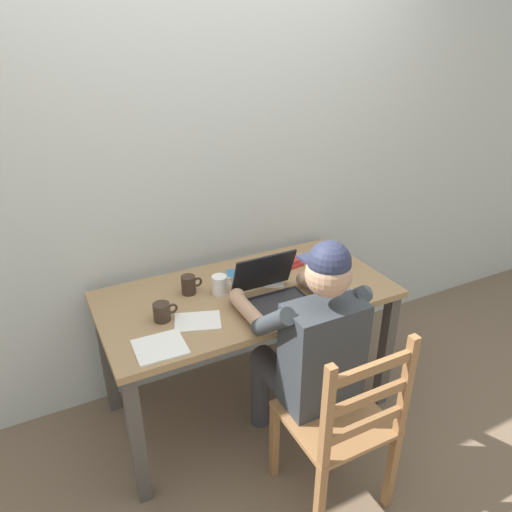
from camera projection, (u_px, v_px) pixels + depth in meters
The scene contains 15 objects.
ground_plane at pixel (248, 403), 2.78m from camera, with size 8.00×8.00×0.00m, color brown.
back_wall at pixel (209, 166), 2.57m from camera, with size 6.00×0.04×2.60m.
desk at pixel (247, 308), 2.49m from camera, with size 1.49×0.75×0.75m.
seated_person at pixel (309, 345), 2.15m from camera, with size 0.50×0.60×1.24m.
wooden_chair at pixel (342, 424), 2.03m from camera, with size 0.42×0.42×0.93m.
laptop at pixel (272, 292), 2.34m from camera, with size 0.33×0.31×0.22m.
computer_mouse at pixel (326, 293), 2.40m from camera, with size 0.06×0.10×0.03m, color black.
coffee_mug_white at pixel (220, 285), 2.41m from camera, with size 0.12×0.08×0.10m.
coffee_mug_dark at pixel (189, 285), 2.41m from camera, with size 0.11×0.07×0.10m.
coffee_mug_spare at pixel (162, 312), 2.20m from camera, with size 0.12×0.08×0.09m.
book_stack_main at pixel (284, 262), 2.71m from camera, with size 0.19×0.16×0.04m.
paper_pile_near_laptop at pixel (198, 321), 2.20m from camera, with size 0.21×0.15×0.01m, color white.
paper_pile_back_corner at pixel (160, 347), 2.02m from camera, with size 0.21×0.19×0.01m, color white.
paper_pile_side at pixel (262, 279), 2.55m from camera, with size 0.23×0.17×0.01m, color white.
landscape_photo_print at pixel (238, 273), 2.63m from camera, with size 0.13×0.09×0.00m, color teal.
Camera 1 is at (-0.92, -1.91, 1.99)m, focal length 33.47 mm.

